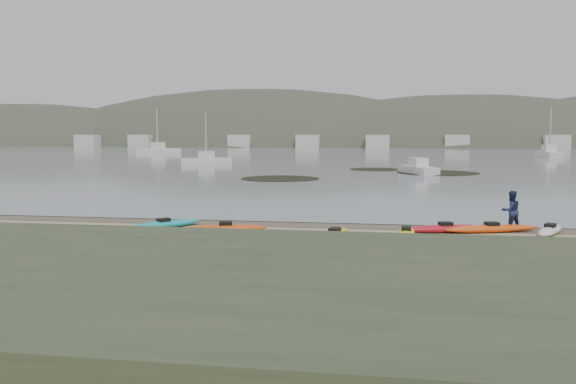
# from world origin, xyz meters

# --- Properties ---
(ground) EXTENTS (600.00, 600.00, 0.00)m
(ground) POSITION_xyz_m (0.00, 0.00, 0.00)
(ground) COLOR tan
(ground) RESTS_ON ground
(wet_sand) EXTENTS (60.00, 60.00, 0.00)m
(wet_sand) POSITION_xyz_m (0.00, -0.30, 0.00)
(wet_sand) COLOR brown
(wet_sand) RESTS_ON ground
(water) EXTENTS (1200.00, 1200.00, 0.00)m
(water) POSITION_xyz_m (0.00, 300.00, 0.01)
(water) COLOR slate
(water) RESTS_ON ground
(bluff) EXTENTS (60.00, 8.00, 2.00)m
(bluff) POSITION_xyz_m (0.00, -17.50, 1.00)
(bluff) COLOR #475138
(bluff) RESTS_ON ground
(kayaks) EXTENTS (23.04, 8.64, 0.34)m
(kayaks) POSITION_xyz_m (0.85, -3.45, 0.17)
(kayaks) COLOR #DF4913
(kayaks) RESTS_ON ground
(person_east) EXTENTS (1.05, 0.93, 1.80)m
(person_east) POSITION_xyz_m (10.16, -0.80, 0.90)
(person_east) COLOR navy
(person_east) RESTS_ON ground
(kelp_mats) EXTENTS (24.07, 22.38, 0.04)m
(kelp_mats) POSITION_xyz_m (4.39, 34.26, 0.03)
(kelp_mats) COLOR black
(kelp_mats) RESTS_ON water
(moored_boats) EXTENTS (107.39, 78.48, 1.33)m
(moored_boats) POSITION_xyz_m (5.97, 79.99, 0.59)
(moored_boats) COLOR silver
(moored_boats) RESTS_ON ground
(far_hills) EXTENTS (550.00, 135.00, 80.00)m
(far_hills) POSITION_xyz_m (39.38, 193.97, -15.93)
(far_hills) COLOR #384235
(far_hills) RESTS_ON ground
(far_town) EXTENTS (199.00, 5.00, 4.00)m
(far_town) POSITION_xyz_m (6.00, 145.00, 2.00)
(far_town) COLOR beige
(far_town) RESTS_ON ground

